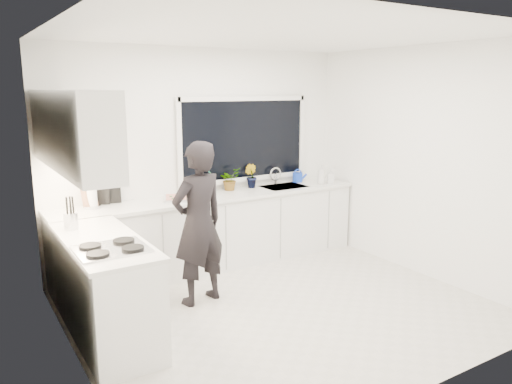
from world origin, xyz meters
TOP-DOWN VIEW (x-y plane):
  - floor at (0.00, 0.00)m, footprint 4.00×3.50m
  - wall_back at (0.00, 1.76)m, footprint 4.00×0.02m
  - wall_left at (-2.01, 0.00)m, footprint 0.02×3.50m
  - wall_right at (2.01, 0.00)m, footprint 0.02×3.50m
  - ceiling at (0.00, 0.00)m, footprint 4.00×3.50m
  - window at (0.60, 1.73)m, footprint 1.80×0.02m
  - base_cabinets_back at (0.00, 1.45)m, footprint 3.92×0.58m
  - base_cabinets_left at (-1.67, 0.35)m, footprint 0.58×1.60m
  - countertop_back at (0.00, 1.44)m, footprint 3.94×0.62m
  - countertop_left at (-1.67, 0.35)m, footprint 0.62×1.60m
  - upper_cabinets at (-1.79, 0.70)m, footprint 0.34×2.10m
  - sink at (1.05, 1.45)m, footprint 0.58×0.42m
  - faucet at (1.05, 1.65)m, footprint 0.03×0.03m
  - stovetop at (-1.69, -0.00)m, footprint 0.56×0.48m
  - person at (-0.63, 0.58)m, footprint 0.69×0.53m
  - pizza_tray at (-0.40, 1.42)m, footprint 0.60×0.53m
  - pizza at (-0.40, 1.42)m, footprint 0.54×0.47m
  - watering_can at (1.40, 1.61)m, footprint 0.15×0.15m
  - paper_towel_roll at (-1.45, 1.55)m, footprint 0.12×0.12m
  - knife_block at (-1.47, 1.59)m, footprint 0.15×0.13m
  - utensil_crock at (-1.83, 0.80)m, footprint 0.16×0.16m
  - picture_frame_large at (-1.33, 1.69)m, footprint 0.21×0.11m
  - picture_frame_small at (-1.22, 1.69)m, footprint 0.25×0.07m
  - herb_plants at (0.33, 1.61)m, footprint 0.77×0.29m
  - soap_bottles at (1.63, 1.30)m, footprint 0.30×0.13m

SIDE VIEW (x-z plane):
  - floor at x=0.00m, z-range -0.02..0.00m
  - base_cabinets_back at x=0.00m, z-range 0.00..0.88m
  - base_cabinets_left at x=-1.67m, z-range 0.00..0.88m
  - person at x=-0.63m, z-range 0.00..1.70m
  - sink at x=1.05m, z-range 0.80..0.94m
  - countertop_back at x=0.00m, z-range 0.88..0.92m
  - countertop_left at x=-1.67m, z-range 0.88..0.92m
  - stovetop at x=-1.69m, z-range 0.92..0.95m
  - pizza_tray at x=-0.40m, z-range 0.92..0.95m
  - pizza at x=-0.40m, z-range 0.95..0.96m
  - watering_can at x=1.40m, z-range 0.92..1.05m
  - utensil_crock at x=-1.83m, z-range 0.92..1.08m
  - faucet at x=1.05m, z-range 0.92..1.14m
  - knife_block at x=-1.47m, z-range 0.92..1.14m
  - soap_bottles at x=1.63m, z-range 0.91..1.18m
  - paper_towel_roll at x=-1.45m, z-range 0.92..1.18m
  - picture_frame_large at x=-1.33m, z-range 0.92..1.20m
  - herb_plants at x=0.33m, z-range 0.91..1.23m
  - picture_frame_small at x=-1.22m, z-range 0.92..1.22m
  - wall_back at x=0.00m, z-range 0.00..2.70m
  - wall_left at x=-2.01m, z-range 0.00..2.70m
  - wall_right at x=2.01m, z-range 0.00..2.70m
  - window at x=0.60m, z-range 1.05..2.05m
  - upper_cabinets at x=-1.79m, z-range 1.50..2.20m
  - ceiling at x=0.00m, z-range 2.70..2.72m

